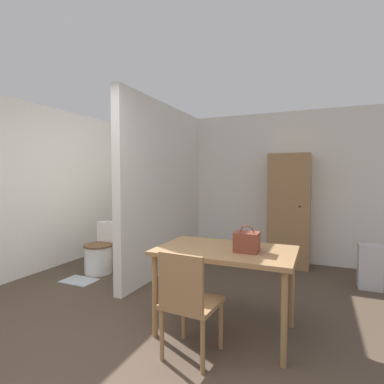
% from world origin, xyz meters
% --- Properties ---
extents(wall_back, '(5.76, 0.12, 2.50)m').
position_xyz_m(wall_back, '(0.00, 3.83, 1.25)').
color(wall_back, silver).
rests_on(wall_back, ground_plane).
extents(wall_left, '(0.12, 4.77, 2.50)m').
position_xyz_m(wall_left, '(-2.44, 1.89, 1.25)').
color(wall_left, silver).
rests_on(wall_left, ground_plane).
extents(partition_wall, '(0.12, 2.38, 2.50)m').
position_xyz_m(partition_wall, '(-0.70, 2.59, 1.25)').
color(partition_wall, silver).
rests_on(partition_wall, ground_plane).
extents(dining_table, '(1.23, 0.76, 0.78)m').
position_xyz_m(dining_table, '(0.68, 1.17, 0.69)').
color(dining_table, '#997047').
rests_on(dining_table, ground_plane).
extents(wooden_chair, '(0.44, 0.44, 0.86)m').
position_xyz_m(wooden_chair, '(0.54, 0.66, 0.47)').
color(wooden_chair, '#997047').
rests_on(wooden_chair, ground_plane).
extents(toilet, '(0.43, 0.57, 0.72)m').
position_xyz_m(toilet, '(-1.54, 2.11, 0.29)').
color(toilet, white).
rests_on(toilet, ground_plane).
extents(handbag, '(0.21, 0.17, 0.23)m').
position_xyz_m(handbag, '(0.89, 1.13, 0.86)').
color(handbag, brown).
rests_on(handbag, dining_table).
extents(wooden_cabinet, '(0.63, 0.46, 1.79)m').
position_xyz_m(wooden_cabinet, '(1.01, 3.54, 0.89)').
color(wooden_cabinet, '#997047').
rests_on(wooden_cabinet, ground_plane).
extents(bath_mat, '(0.46, 0.31, 0.01)m').
position_xyz_m(bath_mat, '(-1.54, 1.66, 0.01)').
color(bath_mat, '#B2BCC6').
rests_on(bath_mat, ground_plane).
extents(space_heater, '(0.27, 0.21, 0.57)m').
position_xyz_m(space_heater, '(2.07, 2.92, 0.28)').
color(space_heater, '#BCBCC1').
rests_on(space_heater, ground_plane).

